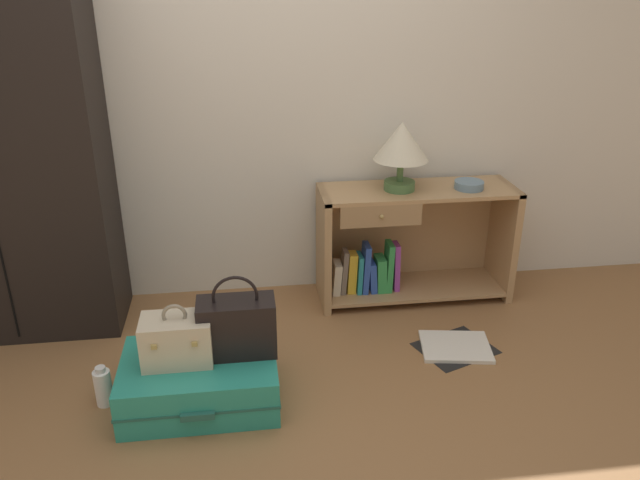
# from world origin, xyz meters

# --- Properties ---
(ground_plane) EXTENTS (9.00, 9.00, 0.00)m
(ground_plane) POSITION_xyz_m (0.00, 0.00, 0.00)
(ground_plane) COLOR olive
(back_wall) EXTENTS (6.40, 0.10, 2.60)m
(back_wall) POSITION_xyz_m (0.00, 1.50, 1.30)
(back_wall) COLOR silver
(back_wall) RESTS_ON ground_plane
(bookshelf) EXTENTS (1.10, 0.39, 0.67)m
(bookshelf) POSITION_xyz_m (0.84, 1.25, 0.33)
(bookshelf) COLOR tan
(bookshelf) RESTS_ON ground_plane
(table_lamp) EXTENTS (0.30, 0.30, 0.38)m
(table_lamp) POSITION_xyz_m (0.78, 1.23, 0.92)
(table_lamp) COLOR #4C7542
(table_lamp) RESTS_ON bookshelf
(bowl) EXTENTS (0.16, 0.16, 0.04)m
(bowl) POSITION_xyz_m (1.17, 1.20, 0.69)
(bowl) COLOR slate
(bowl) RESTS_ON bookshelf
(suitcase_large) EXTENTS (0.69, 0.50, 0.22)m
(suitcase_large) POSITION_xyz_m (-0.31, 0.39, 0.11)
(suitcase_large) COLOR teal
(suitcase_large) RESTS_ON ground_plane
(train_case) EXTENTS (0.30, 0.20, 0.28)m
(train_case) POSITION_xyz_m (-0.39, 0.40, 0.32)
(train_case) COLOR beige
(train_case) RESTS_ON suitcase_large
(handbag) EXTENTS (0.34, 0.17, 0.38)m
(handbag) POSITION_xyz_m (-0.14, 0.43, 0.35)
(handbag) COLOR black
(handbag) RESTS_ON suitcase_large
(bottle) EXTENTS (0.08, 0.08, 0.19)m
(bottle) POSITION_xyz_m (-0.74, 0.43, 0.09)
(bottle) COLOR white
(bottle) RESTS_ON ground_plane
(open_book_on_floor) EXTENTS (0.45, 0.41, 0.02)m
(open_book_on_floor) POSITION_xyz_m (0.96, 0.64, 0.01)
(open_book_on_floor) COLOR white
(open_book_on_floor) RESTS_ON ground_plane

